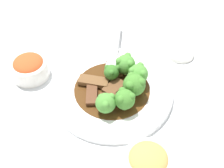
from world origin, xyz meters
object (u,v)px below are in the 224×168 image
object	(u,v)px
beef_strip_4	(92,94)
side_bowl_appetizer	(148,162)
beef_strip_2	(115,86)
beef_strip_1	(94,81)
broccoli_floret_0	(138,74)
broccoli_floret_4	(134,85)
beef_strip_0	(114,69)
broccoli_floret_5	(106,103)
sauce_dish	(181,53)
serving_spoon	(115,61)
broccoli_floret_3	(126,64)
beef_strip_3	(113,99)
broccoli_floret_1	(125,99)
broccoli_floret_2	(111,72)
main_plate	(112,90)
side_bowl_kimchi	(29,67)

from	to	relation	value
beef_strip_4	side_bowl_appetizer	size ratio (longest dim) A/B	0.71
beef_strip_2	side_bowl_appetizer	size ratio (longest dim) A/B	0.64
beef_strip_1	broccoli_floret_0	distance (m)	0.11
beef_strip_2	broccoli_floret_4	xyz separation A→B (m)	(-0.01, -0.05, 0.03)
beef_strip_0	broccoli_floret_5	bearing A→B (deg)	-168.58
sauce_dish	beef_strip_0	bearing A→B (deg)	133.21
serving_spoon	side_bowl_appetizer	size ratio (longest dim) A/B	2.15
broccoli_floret_3	sauce_dish	bearing A→B (deg)	-40.21
beef_strip_1	broccoli_floret_5	distance (m)	0.10
beef_strip_3	broccoli_floret_1	world-z (taller)	broccoli_floret_1
broccoli_floret_1	broccoli_floret_5	xyz separation A→B (m)	(-0.02, 0.04, -0.00)
broccoli_floret_2	broccoli_floret_1	bearing A→B (deg)	-141.69
beef_strip_2	broccoli_floret_0	bearing A→B (deg)	-51.97
main_plate	broccoli_floret_1	size ratio (longest dim) A/B	5.52
beef_strip_1	beef_strip_3	bearing A→B (deg)	-121.61
broccoli_floret_1	beef_strip_4	bearing A→B (deg)	82.97
beef_strip_3	broccoli_floret_0	size ratio (longest dim) A/B	1.25
beef_strip_3	broccoli_floret_3	size ratio (longest dim) A/B	1.21
broccoli_floret_0	sauce_dish	distance (m)	0.18
broccoli_floret_3	side_bowl_appetizer	distance (m)	0.26
sauce_dish	beef_strip_4	bearing A→B (deg)	144.41
beef_strip_4	sauce_dish	xyz separation A→B (m)	(0.24, -0.17, -0.02)
main_plate	serving_spoon	world-z (taller)	serving_spoon
beef_strip_1	main_plate	bearing A→B (deg)	-92.45
beef_strip_3	serving_spoon	xyz separation A→B (m)	(0.13, 0.04, -0.00)
side_bowl_appetizer	beef_strip_1	bearing A→B (deg)	47.79
broccoli_floret_1	broccoli_floret_4	xyz separation A→B (m)	(0.05, -0.01, 0.00)
beef_strip_3	beef_strip_4	bearing A→B (deg)	88.53
broccoli_floret_0	sauce_dish	bearing A→B (deg)	-26.21
broccoli_floret_5	broccoli_floret_3	bearing A→B (deg)	-1.58
broccoli_floret_0	side_bowl_kimchi	xyz separation A→B (m)	(-0.05, 0.28, -0.02)
broccoli_floret_4	side_bowl_kimchi	xyz separation A→B (m)	(-0.01, 0.28, -0.02)
beef_strip_0	broccoli_floret_0	world-z (taller)	broccoli_floret_0
broccoli_floret_1	serving_spoon	world-z (taller)	broccoli_floret_1
broccoli_floret_5	main_plate	bearing A→B (deg)	8.43
broccoli_floret_2	sauce_dish	xyz separation A→B (m)	(0.17, -0.14, -0.04)
main_plate	broccoli_floret_3	xyz separation A→B (m)	(0.06, -0.01, 0.04)
serving_spoon	sauce_dish	size ratio (longest dim) A/B	2.85
broccoli_floret_0	broccoli_floret_4	xyz separation A→B (m)	(-0.04, -0.00, 0.00)
main_plate	beef_strip_1	xyz separation A→B (m)	(0.00, 0.05, 0.02)
beef_strip_0	side_bowl_appetizer	bearing A→B (deg)	-146.07
serving_spoon	sauce_dish	world-z (taller)	serving_spoon
broccoli_floret_2	broccoli_floret_3	distance (m)	0.04
broccoli_floret_1	side_bowl_appetizer	bearing A→B (deg)	-143.14
beef_strip_0	beef_strip_4	xyz separation A→B (m)	(-0.10, 0.02, -0.00)
beef_strip_0	serving_spoon	xyz separation A→B (m)	(0.03, 0.01, 0.00)
beef_strip_2	beef_strip_3	distance (m)	0.04
beef_strip_3	broccoli_floret_5	distance (m)	0.04
beef_strip_0	side_bowl_kimchi	distance (m)	0.22
broccoli_floret_0	serving_spoon	bearing A→B (deg)	58.41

